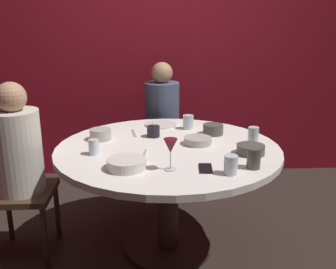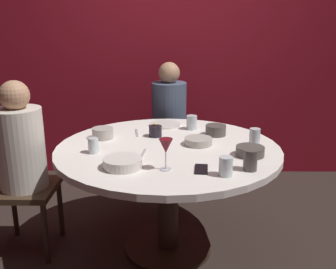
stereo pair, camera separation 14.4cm
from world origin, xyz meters
name	(u,v)px [view 2 (the right image)]	position (x,y,z in m)	size (l,w,h in m)	color
ground_plane	(168,248)	(0.00, 0.00, 0.00)	(8.00, 8.00, 0.00)	#2D231E
back_wall	(169,46)	(0.00, 1.48, 1.30)	(6.00, 0.10, 2.60)	maroon
dining_table	(168,167)	(0.00, 0.00, 0.61)	(1.44, 1.44, 0.76)	white
seated_diner_left	(21,150)	(-0.96, 0.00, 0.73)	(0.40, 0.40, 1.18)	#3F2D1E
seated_diner_back	(169,113)	(0.00, 1.01, 0.73)	(0.40, 0.40, 1.19)	#3F2D1E
candle_holder	(155,131)	(-0.09, 0.22, 0.79)	(0.09, 0.09, 0.10)	black
wine_glass	(166,147)	(-0.01, -0.40, 0.88)	(0.08, 0.08, 0.18)	silver
dinner_plate	(165,124)	(-0.03, 0.52, 0.76)	(0.24, 0.24, 0.01)	silver
cell_phone	(201,169)	(0.19, -0.40, 0.76)	(0.07, 0.14, 0.01)	black
bowl_serving_large	(250,151)	(0.49, -0.17, 0.78)	(0.17, 0.17, 0.06)	#4C4742
bowl_salad_center	(198,141)	(0.20, 0.04, 0.78)	(0.18, 0.18, 0.05)	#B2ADA3
bowl_small_white	(123,163)	(-0.25, -0.37, 0.78)	(0.22, 0.22, 0.06)	silver
bowl_sauce_side	(216,130)	(0.33, 0.25, 0.79)	(0.14, 0.14, 0.07)	#4C4742
bowl_rice_portion	(103,133)	(-0.45, 0.17, 0.79)	(0.14, 0.14, 0.07)	#B2ADA3
cup_near_candle	(93,145)	(-0.46, -0.13, 0.80)	(0.06, 0.06, 0.10)	silver
cup_by_left_diner	(250,160)	(0.45, -0.40, 0.81)	(0.08, 0.08, 0.12)	#4C4742
cup_by_right_diner	(226,166)	(0.31, -0.48, 0.81)	(0.07, 0.07, 0.10)	silver
cup_center_front	(192,122)	(0.17, 0.41, 0.81)	(0.08, 0.08, 0.10)	silver
cup_far_edge	(255,138)	(0.56, 0.01, 0.82)	(0.07, 0.07, 0.12)	silver
fork_near_plate	(143,154)	(-0.15, -0.16, 0.76)	(0.02, 0.18, 0.01)	#B7B7BC
knife_near_plate	(137,133)	(-0.23, 0.30, 0.76)	(0.02, 0.18, 0.01)	#B7B7BC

